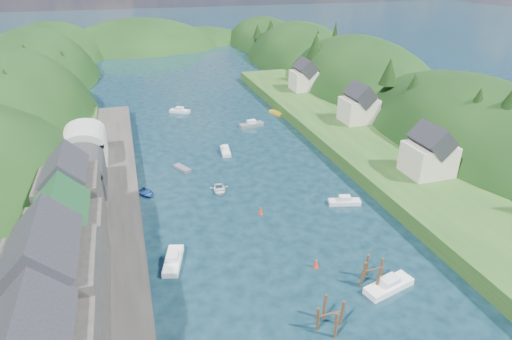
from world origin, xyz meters
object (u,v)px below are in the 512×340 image
object	(u,v)px
piling_cluster_near	(330,318)
channel_buoy_far	(261,211)
piling_cluster_far	(372,274)
channel_buoy_near	(316,264)

from	to	relation	value
piling_cluster_near	channel_buoy_far	size ratio (longest dim) A/B	3.28
piling_cluster_near	channel_buoy_far	xyz separation A→B (m)	(-0.05, 22.68, -0.76)
piling_cluster_far	channel_buoy_near	distance (m)	6.66
piling_cluster_near	piling_cluster_far	distance (m)	8.83
piling_cluster_near	channel_buoy_near	size ratio (longest dim) A/B	3.28
channel_buoy_near	channel_buoy_far	distance (m)	13.87
channel_buoy_near	channel_buoy_far	size ratio (longest dim) A/B	1.00
piling_cluster_far	channel_buoy_far	xyz separation A→B (m)	(-7.56, 18.06, -0.87)
channel_buoy_near	channel_buoy_far	world-z (taller)	same
channel_buoy_far	piling_cluster_near	bearing A→B (deg)	-89.88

